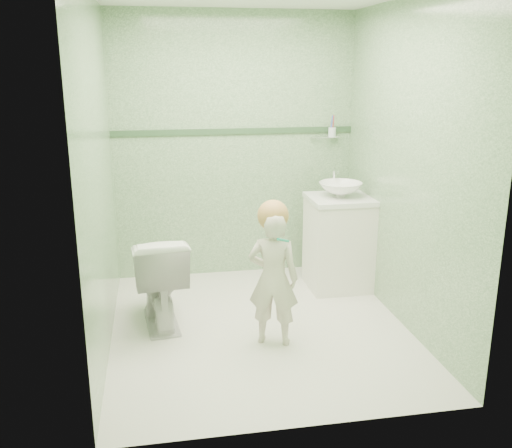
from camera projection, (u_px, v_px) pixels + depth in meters
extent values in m
plane|color=silver|center=(259.00, 328.00, 4.32)|extent=(2.50, 2.50, 0.00)
cube|color=gray|center=(235.00, 148.00, 5.17)|extent=(2.20, 0.04, 2.40)
cube|color=gray|center=(306.00, 218.00, 2.81)|extent=(2.20, 0.04, 2.40)
cube|color=gray|center=(99.00, 178.00, 3.80)|extent=(0.04, 2.50, 2.40)
cube|color=gray|center=(406.00, 168.00, 4.18)|extent=(0.04, 2.50, 2.40)
cube|color=#315031|center=(235.00, 131.00, 5.12)|extent=(2.20, 0.02, 0.05)
cube|color=white|center=(338.00, 244.00, 5.01)|extent=(0.52, 0.50, 0.80)
cube|color=white|center=(340.00, 199.00, 4.90)|extent=(0.54, 0.52, 0.04)
imported|color=white|center=(341.00, 190.00, 4.88)|extent=(0.37, 0.37, 0.13)
cylinder|color=silver|center=(334.00, 179.00, 5.05)|extent=(0.03, 0.03, 0.18)
cylinder|color=silver|center=(336.00, 171.00, 4.98)|extent=(0.02, 0.12, 0.02)
cylinder|color=silver|center=(325.00, 137.00, 5.25)|extent=(0.26, 0.02, 0.02)
cylinder|color=silver|center=(332.00, 132.00, 5.22)|extent=(0.07, 0.07, 0.09)
cylinder|color=#CA3741|center=(333.00, 124.00, 5.21)|extent=(0.01, 0.01, 0.17)
cylinder|color=blue|center=(332.00, 125.00, 5.20)|extent=(0.01, 0.01, 0.17)
imported|color=white|center=(159.00, 279.00, 4.30)|extent=(0.48, 0.75, 0.72)
imported|color=beige|center=(273.00, 279.00, 3.97)|extent=(0.41, 0.34, 0.97)
sphere|color=#BE894A|center=(273.00, 215.00, 3.87)|extent=(0.22, 0.22, 0.22)
cylinder|color=#18987A|center=(283.00, 240.00, 3.74)|extent=(0.11, 0.11, 0.06)
cube|color=white|center=(275.00, 232.00, 3.79)|extent=(0.03, 0.03, 0.02)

